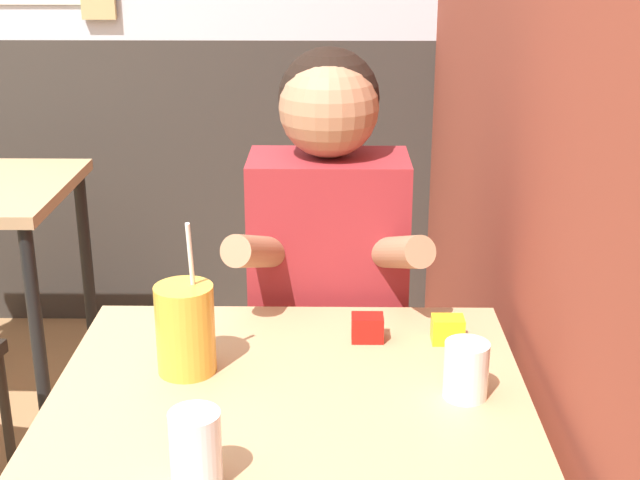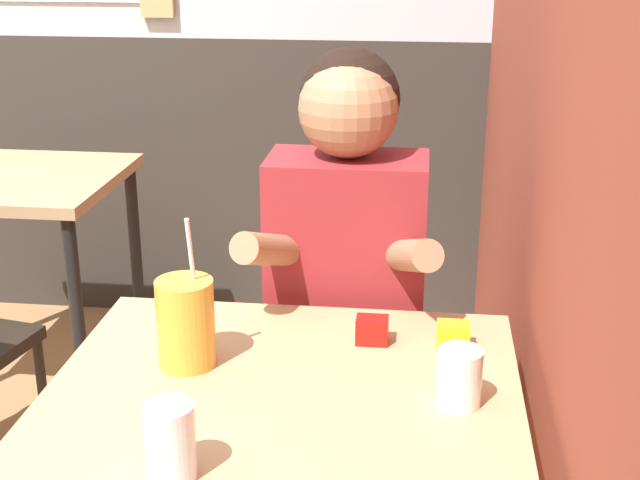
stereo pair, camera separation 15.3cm
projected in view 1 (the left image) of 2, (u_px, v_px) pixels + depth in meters
name	position (u px, v px, depth m)	size (l,w,h in m)	color
main_table	(289.00, 447.00, 1.49)	(0.81, 0.79, 0.75)	tan
person_seated	(328.00, 316.00, 1.99)	(0.42, 0.41, 1.26)	maroon
cocktail_pitcher	(185.00, 329.00, 1.54)	(0.10, 0.10, 0.28)	gold
glass_near_pitcher	(196.00, 449.00, 1.23)	(0.07, 0.07, 0.11)	silver
glass_center	(466.00, 370.00, 1.47)	(0.07, 0.07, 0.10)	silver
condiment_ketchup	(367.00, 328.00, 1.68)	(0.06, 0.04, 0.05)	#B7140F
condiment_mustard	(448.00, 330.00, 1.67)	(0.06, 0.04, 0.05)	yellow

